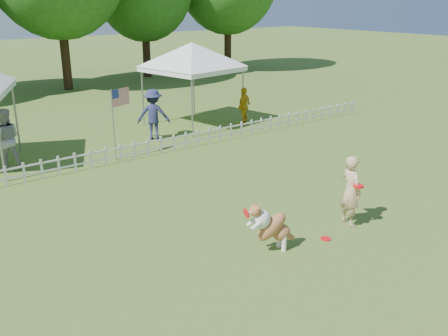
{
  "coord_description": "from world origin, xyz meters",
  "views": [
    {
      "loc": [
        -7.42,
        -6.99,
        5.0
      ],
      "look_at": [
        -0.46,
        2.0,
        1.1
      ],
      "focal_mm": 40.0,
      "sensor_mm": 36.0,
      "label": 1
    }
  ],
  "objects_px": {
    "spectator_a": "(5,139)",
    "frisbee_on_turf": "(326,239)",
    "canopy_tent_right": "(193,85)",
    "flag_pole": "(114,125)",
    "spectator_c": "(244,106)",
    "spectator_b": "(153,114)",
    "handler": "(351,191)",
    "dog": "(272,226)"
  },
  "relations": [
    {
      "from": "spectator_c",
      "to": "spectator_a",
      "type": "bearing_deg",
      "value": -22.94
    },
    {
      "from": "flag_pole",
      "to": "spectator_c",
      "type": "bearing_deg",
      "value": -12.94
    },
    {
      "from": "spectator_a",
      "to": "spectator_b",
      "type": "bearing_deg",
      "value": -163.34
    },
    {
      "from": "dog",
      "to": "canopy_tent_right",
      "type": "distance_m",
      "value": 11.24
    },
    {
      "from": "flag_pole",
      "to": "spectator_c",
      "type": "distance_m",
      "value": 6.46
    },
    {
      "from": "flag_pole",
      "to": "spectator_c",
      "type": "height_order",
      "value": "flag_pole"
    },
    {
      "from": "frisbee_on_turf",
      "to": "spectator_c",
      "type": "distance_m",
      "value": 10.49
    },
    {
      "from": "handler",
      "to": "spectator_b",
      "type": "height_order",
      "value": "spectator_b"
    },
    {
      "from": "canopy_tent_right",
      "to": "spectator_b",
      "type": "xyz_separation_m",
      "value": [
        -2.44,
        -0.98,
        -0.69
      ]
    },
    {
      "from": "dog",
      "to": "spectator_b",
      "type": "bearing_deg",
      "value": 86.66
    },
    {
      "from": "spectator_a",
      "to": "spectator_b",
      "type": "height_order",
      "value": "spectator_a"
    },
    {
      "from": "spectator_c",
      "to": "frisbee_on_turf",
      "type": "bearing_deg",
      "value": 37.59
    },
    {
      "from": "dog",
      "to": "flag_pole",
      "type": "bearing_deg",
      "value": 100.51
    },
    {
      "from": "dog",
      "to": "flag_pole",
      "type": "xyz_separation_m",
      "value": [
        0.2,
        7.59,
        0.59
      ]
    },
    {
      "from": "frisbee_on_turf",
      "to": "canopy_tent_right",
      "type": "distance_m",
      "value": 11.11
    },
    {
      "from": "frisbee_on_turf",
      "to": "spectator_c",
      "type": "bearing_deg",
      "value": 59.9
    },
    {
      "from": "handler",
      "to": "dog",
      "type": "bearing_deg",
      "value": 100.63
    },
    {
      "from": "handler",
      "to": "spectator_b",
      "type": "relative_size",
      "value": 0.89
    },
    {
      "from": "frisbee_on_turf",
      "to": "spectator_b",
      "type": "xyz_separation_m",
      "value": [
        1.19,
        9.39,
        0.92
      ]
    },
    {
      "from": "frisbee_on_turf",
      "to": "canopy_tent_right",
      "type": "bearing_deg",
      "value": 70.75
    },
    {
      "from": "spectator_a",
      "to": "spectator_b",
      "type": "distance_m",
      "value": 5.28
    },
    {
      "from": "dog",
      "to": "frisbee_on_turf",
      "type": "distance_m",
      "value": 1.45
    },
    {
      "from": "handler",
      "to": "canopy_tent_right",
      "type": "relative_size",
      "value": 0.51
    },
    {
      "from": "spectator_a",
      "to": "spectator_c",
      "type": "distance_m",
      "value": 9.33
    },
    {
      "from": "spectator_b",
      "to": "frisbee_on_turf",
      "type": "bearing_deg",
      "value": 118.89
    },
    {
      "from": "canopy_tent_right",
      "to": "flag_pole",
      "type": "bearing_deg",
      "value": -162.29
    },
    {
      "from": "dog",
      "to": "spectator_b",
      "type": "height_order",
      "value": "spectator_b"
    },
    {
      "from": "spectator_a",
      "to": "spectator_c",
      "type": "xyz_separation_m",
      "value": [
        9.33,
        -0.1,
        -0.17
      ]
    },
    {
      "from": "frisbee_on_turf",
      "to": "spectator_a",
      "type": "height_order",
      "value": "spectator_a"
    },
    {
      "from": "spectator_a",
      "to": "frisbee_on_turf",
      "type": "bearing_deg",
      "value": 128.1
    },
    {
      "from": "handler",
      "to": "frisbee_on_turf",
      "type": "bearing_deg",
      "value": 115.34
    },
    {
      "from": "canopy_tent_right",
      "to": "frisbee_on_turf",
      "type": "bearing_deg",
      "value": -118.96
    },
    {
      "from": "handler",
      "to": "spectator_b",
      "type": "bearing_deg",
      "value": 12.55
    },
    {
      "from": "dog",
      "to": "spectator_a",
      "type": "bearing_deg",
      "value": 119.52
    },
    {
      "from": "flag_pole",
      "to": "frisbee_on_turf",
      "type": "bearing_deg",
      "value": -105.07
    },
    {
      "from": "spectator_c",
      "to": "handler",
      "type": "bearing_deg",
      "value": 42.06
    },
    {
      "from": "canopy_tent_right",
      "to": "spectator_a",
      "type": "height_order",
      "value": "canopy_tent_right"
    },
    {
      "from": "frisbee_on_turf",
      "to": "spectator_b",
      "type": "distance_m",
      "value": 9.51
    },
    {
      "from": "handler",
      "to": "spectator_a",
      "type": "relative_size",
      "value": 0.88
    },
    {
      "from": "frisbee_on_turf",
      "to": "flag_pole",
      "type": "distance_m",
      "value": 8.08
    },
    {
      "from": "flag_pole",
      "to": "spectator_a",
      "type": "xyz_separation_m",
      "value": [
        -2.98,
        1.23,
        -0.21
      ]
    },
    {
      "from": "dog",
      "to": "flag_pole",
      "type": "distance_m",
      "value": 7.62
    }
  ]
}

